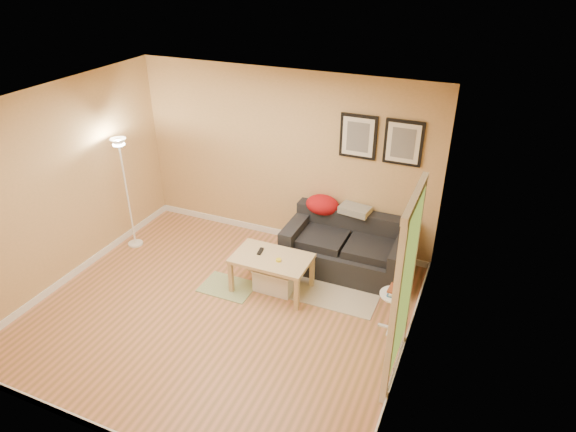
# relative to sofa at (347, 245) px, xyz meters

# --- Properties ---
(floor) EXTENTS (4.50, 4.50, 0.00)m
(floor) POSITION_rel_sofa_xyz_m (-1.15, -1.53, -0.38)
(floor) COLOR #C67B54
(floor) RESTS_ON ground
(ceiling) EXTENTS (4.50, 4.50, 0.00)m
(ceiling) POSITION_rel_sofa_xyz_m (-1.15, -1.53, 2.23)
(ceiling) COLOR white
(ceiling) RESTS_ON wall_back
(wall_back) EXTENTS (4.50, 0.00, 4.50)m
(wall_back) POSITION_rel_sofa_xyz_m (-1.15, 0.47, 0.92)
(wall_back) COLOR tan
(wall_back) RESTS_ON ground
(wall_front) EXTENTS (4.50, 0.00, 4.50)m
(wall_front) POSITION_rel_sofa_xyz_m (-1.15, -3.53, 0.92)
(wall_front) COLOR tan
(wall_front) RESTS_ON ground
(wall_left) EXTENTS (0.00, 4.00, 4.00)m
(wall_left) POSITION_rel_sofa_xyz_m (-3.40, -1.53, 0.92)
(wall_left) COLOR tan
(wall_left) RESTS_ON ground
(wall_right) EXTENTS (0.00, 4.00, 4.00)m
(wall_right) POSITION_rel_sofa_xyz_m (1.10, -1.53, 0.92)
(wall_right) COLOR tan
(wall_right) RESTS_ON ground
(baseboard_back) EXTENTS (4.50, 0.02, 0.10)m
(baseboard_back) POSITION_rel_sofa_xyz_m (-1.15, 0.46, -0.33)
(baseboard_back) COLOR white
(baseboard_back) RESTS_ON ground
(baseboard_left) EXTENTS (0.02, 4.00, 0.10)m
(baseboard_left) POSITION_rel_sofa_xyz_m (-3.39, -1.53, -0.33)
(baseboard_left) COLOR white
(baseboard_left) RESTS_ON ground
(baseboard_right) EXTENTS (0.02, 4.00, 0.10)m
(baseboard_right) POSITION_rel_sofa_xyz_m (1.09, -1.53, -0.33)
(baseboard_right) COLOR white
(baseboard_right) RESTS_ON ground
(sofa) EXTENTS (1.70, 0.90, 0.75)m
(sofa) POSITION_rel_sofa_xyz_m (0.00, 0.00, 0.00)
(sofa) COLOR black
(sofa) RESTS_ON ground
(red_throw) EXTENTS (0.48, 0.36, 0.28)m
(red_throw) POSITION_rel_sofa_xyz_m (-0.48, 0.30, 0.40)
(red_throw) COLOR red
(red_throw) RESTS_ON sofa
(plaid_throw) EXTENTS (0.45, 0.32, 0.10)m
(plaid_throw) POSITION_rel_sofa_xyz_m (-0.00, 0.31, 0.41)
(plaid_throw) COLOR tan
(plaid_throw) RESTS_ON sofa
(framed_print_left) EXTENTS (0.50, 0.04, 0.60)m
(framed_print_left) POSITION_rel_sofa_xyz_m (-0.07, 0.45, 1.43)
(framed_print_left) COLOR black
(framed_print_left) RESTS_ON wall_back
(framed_print_right) EXTENTS (0.50, 0.04, 0.60)m
(framed_print_right) POSITION_rel_sofa_xyz_m (0.53, 0.45, 1.43)
(framed_print_right) COLOR black
(framed_print_right) RESTS_ON wall_back
(area_rug) EXTENTS (1.25, 0.85, 0.01)m
(area_rug) POSITION_rel_sofa_xyz_m (-0.00, -0.55, -0.37)
(area_rug) COLOR #C1B299
(area_rug) RESTS_ON ground
(green_runner) EXTENTS (0.70, 0.50, 0.01)m
(green_runner) POSITION_rel_sofa_xyz_m (-1.31, -1.06, -0.37)
(green_runner) COLOR #668C4C
(green_runner) RESTS_ON ground
(coffee_table) EXTENTS (1.13, 0.86, 0.50)m
(coffee_table) POSITION_rel_sofa_xyz_m (-0.75, -0.85, -0.12)
(coffee_table) COLOR tan
(coffee_table) RESTS_ON ground
(remote_control) EXTENTS (0.07, 0.17, 0.02)m
(remote_control) POSITION_rel_sofa_xyz_m (-0.94, -0.80, 0.14)
(remote_control) COLOR black
(remote_control) RESTS_ON coffee_table
(tape_roll) EXTENTS (0.07, 0.07, 0.03)m
(tape_roll) POSITION_rel_sofa_xyz_m (-0.63, -0.90, 0.14)
(tape_roll) COLOR yellow
(tape_roll) RESTS_ON coffee_table
(storage_bin) EXTENTS (0.53, 0.39, 0.32)m
(storage_bin) POSITION_rel_sofa_xyz_m (-0.71, -0.82, -0.21)
(storage_bin) COLOR white
(storage_bin) RESTS_ON ground
(side_table) EXTENTS (0.33, 0.33, 0.51)m
(side_table) POSITION_rel_sofa_xyz_m (0.87, -1.01, -0.12)
(side_table) COLOR white
(side_table) RESTS_ON ground
(book_stack) EXTENTS (0.19, 0.24, 0.07)m
(book_stack) POSITION_rel_sofa_xyz_m (0.88, -0.99, 0.17)
(book_stack) COLOR teal
(book_stack) RESTS_ON side_table
(floor_lamp) EXTENTS (0.22, 0.22, 1.71)m
(floor_lamp) POSITION_rel_sofa_xyz_m (-3.15, -0.66, 0.43)
(floor_lamp) COLOR white
(floor_lamp) RESTS_ON ground
(doorway) EXTENTS (0.12, 1.01, 2.13)m
(doorway) POSITION_rel_sofa_xyz_m (1.05, -1.68, 0.65)
(doorway) COLOR white
(doorway) RESTS_ON ground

